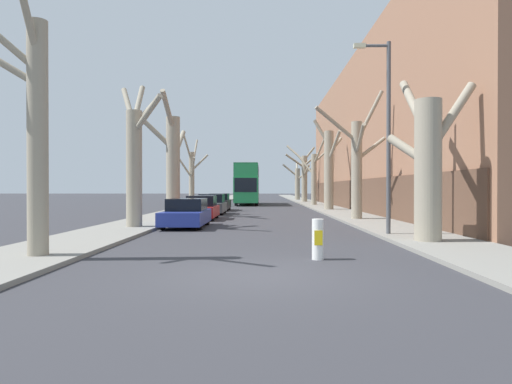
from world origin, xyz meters
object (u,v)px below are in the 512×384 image
street_tree_right_4 (304,175)px  parked_car_2 (212,205)px  street_tree_right_3 (315,175)px  parked_car_3 (219,202)px  traffic_bollard (318,239)px  parked_car_1 (202,208)px  street_tree_right_1 (357,163)px  street_tree_left_0 (32,125)px  street_tree_right_0 (427,162)px  street_tree_right_5 (297,182)px  street_tree_left_2 (173,162)px  lamp_post (386,127)px  parked_car_0 (186,214)px  double_decker_bus (247,182)px  street_tree_right_2 (329,167)px  street_tree_left_3 (192,177)px  street_tree_left_1 (135,159)px

street_tree_right_4 → parked_car_2: street_tree_right_4 is taller
street_tree_right_3 → parked_car_3: (-9.07, -10.02, -2.51)m
parked_car_3 → traffic_bollard: size_ratio=4.21×
parked_car_1 → parked_car_2: bearing=90.0°
street_tree_right_1 → parked_car_3: street_tree_right_1 is taller
street_tree_left_0 → parked_car_3: bearing=85.0°
street_tree_right_0 → street_tree_right_5: size_ratio=1.01×
street_tree_left_0 → parked_car_3: 26.29m
street_tree_right_1 → street_tree_left_2: bearing=164.0°
lamp_post → traffic_bollard: 7.34m
street_tree_right_0 → lamp_post: bearing=110.3°
street_tree_left_2 → street_tree_right_3: 21.71m
traffic_bollard → street_tree_right_4: bearing=85.2°
street_tree_left_0 → street_tree_right_4: street_tree_right_4 is taller
parked_car_0 → parked_car_3: (-0.00, 16.14, 0.03)m
lamp_post → parked_car_1: bearing=130.8°
street_tree_right_4 → traffic_bollard: size_ratio=7.20×
double_decker_bus → parked_car_0: double_decker_bus is taller
parked_car_0 → parked_car_2: (-0.00, 10.76, 0.03)m
parked_car_2 → street_tree_left_0: bearing=-96.3°
street_tree_right_0 → parked_car_2: (-9.02, 17.10, -2.02)m
street_tree_right_2 → parked_car_1: (-9.06, -10.59, -2.91)m
street_tree_right_3 → street_tree_right_5: (-0.12, 21.79, -0.36)m
traffic_bollard → street_tree_right_2: bearing=81.0°
street_tree_right_0 → street_tree_right_2: size_ratio=0.80×
street_tree_right_5 → street_tree_right_0: bearing=-89.9°
street_tree_left_3 → street_tree_right_2: 11.19m
street_tree_right_5 → parked_car_1: size_ratio=1.51×
street_tree_left_2 → lamp_post: size_ratio=1.05×
parked_car_2 → lamp_post: (8.23, -14.96, 3.46)m
street_tree_right_0 → parked_car_3: (-9.02, 22.49, -2.02)m
street_tree_right_3 → traffic_bollard: 36.21m
street_tree_right_2 → lamp_post: bearing=-92.4°
street_tree_right_1 → parked_car_1: (-8.93, 0.96, -2.58)m
lamp_post → parked_car_2: bearing=118.8°
street_tree_left_0 → street_tree_right_4: size_ratio=0.97×
street_tree_right_1 → parked_car_1: street_tree_right_1 is taller
street_tree_left_1 → street_tree_left_3: bearing=89.7°
street_tree_right_4 → street_tree_right_1: bearing=-90.1°
parked_car_1 → street_tree_left_3: bearing=102.1°
street_tree_left_3 → traffic_bollard: bearing=-74.1°
street_tree_left_0 → street_tree_right_1: size_ratio=1.01×
street_tree_right_1 → parked_car_1: 9.35m
street_tree_left_3 → parked_car_2: 5.22m
street_tree_right_0 → street_tree_right_3: 32.51m
street_tree_left_3 → street_tree_right_4: street_tree_right_4 is taller
street_tree_left_3 → parked_car_1: street_tree_left_3 is taller
parked_car_1 → street_tree_right_4: bearing=74.3°
parked_car_0 → street_tree_left_3: bearing=97.9°
street_tree_right_3 → parked_car_2: size_ratio=1.80×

